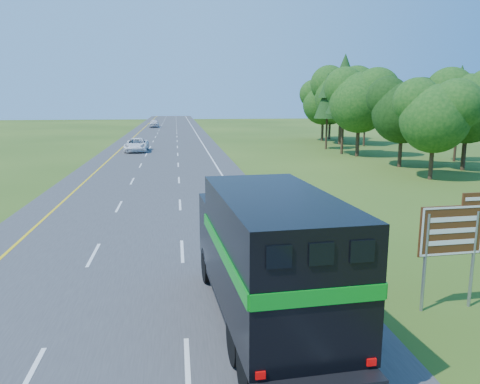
{
  "coord_description": "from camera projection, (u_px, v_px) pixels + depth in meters",
  "views": [
    {
      "loc": [
        1.71,
        -8.17,
        6.37
      ],
      "look_at": [
        4.98,
        15.92,
        1.55
      ],
      "focal_mm": 35.0,
      "sensor_mm": 36.0,
      "label": 1
    }
  ],
  "objects": [
    {
      "name": "exit_sign",
      "position": [
        453.0,
        235.0,
        14.05
      ],
      "size": [
        2.15,
        0.2,
        3.64
      ],
      "rotation": [
        0.0,
        0.0,
        0.06
      ],
      "color": "gray",
      "rests_on": "ground"
    },
    {
      "name": "far_car",
      "position": [
        154.0,
        123.0,
        108.05
      ],
      "size": [
        2.15,
        5.28,
        1.79
      ],
      "primitive_type": "imported",
      "rotation": [
        0.0,
        0.0,
        0.01
      ],
      "color": "silver",
      "rests_on": "road"
    },
    {
      "name": "white_suv",
      "position": [
        137.0,
        145.0,
        57.85
      ],
      "size": [
        2.73,
        5.87,
        1.63
      ],
      "primitive_type": "imported",
      "rotation": [
        0.0,
        0.0,
        -0.0
      ],
      "color": "white",
      "rests_on": "road"
    },
    {
      "name": "tree_wall_right",
      "position": [
        459.0,
        104.0,
        40.38
      ],
      "size": [
        16.0,
        100.0,
        12.0
      ],
      "primitive_type": null,
      "color": "#103B10",
      "rests_on": "ground"
    },
    {
      "name": "delineator",
      "position": [
        326.0,
        222.0,
        22.67
      ],
      "size": [
        0.08,
        0.05,
        1.02
      ],
      "color": "orange",
      "rests_on": "ground"
    },
    {
      "name": "lane_markings",
      "position": [
        163.0,
        152.0,
        57.54
      ],
      "size": [
        11.15,
        260.0,
        0.01
      ],
      "color": "yellow",
      "rests_on": "road"
    },
    {
      "name": "horse_truck",
      "position": [
        267.0,
        255.0,
        12.91
      ],
      "size": [
        3.34,
        9.09,
        3.96
      ],
      "rotation": [
        0.0,
        0.0,
        0.06
      ],
      "color": "black",
      "rests_on": "road"
    },
    {
      "name": "road",
      "position": [
        163.0,
        152.0,
        57.54
      ],
      "size": [
        15.0,
        260.0,
        0.04
      ],
      "primitive_type": "cube",
      "color": "#38383A",
      "rests_on": "ground"
    }
  ]
}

